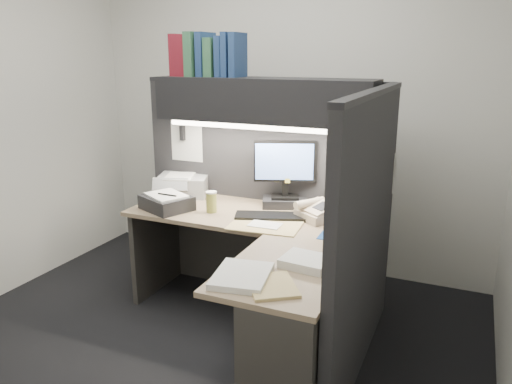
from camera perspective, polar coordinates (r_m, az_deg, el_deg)
floor at (r=3.39m, az=-6.39°, el=-16.78°), size 3.50×3.50×0.00m
wall_back at (r=4.25m, az=3.32°, el=9.33°), size 3.50×0.04×2.70m
partition_back at (r=3.82m, az=0.61°, el=0.24°), size 1.90×0.06×1.60m
partition_right at (r=2.87m, az=12.28°, el=-5.42°), size 0.06×1.50×1.60m
desk at (r=3.00m, az=0.53°, el=-11.52°), size 1.70×1.53×0.73m
overhead_shelf at (r=3.50m, az=0.92°, el=10.47°), size 1.55×0.34×0.30m
task_light_tube at (r=3.39m, az=-0.02°, el=7.42°), size 1.32×0.04×0.04m
monitor at (r=3.60m, az=3.34°, el=1.29°), size 0.43×0.30×0.48m
keyboard at (r=3.39m, az=1.81°, el=-2.79°), size 0.52×0.32×0.02m
mousepad at (r=3.11m, az=9.46°, el=-4.94°), size 0.23×0.21×0.00m
mouse at (r=3.09m, az=9.57°, el=-4.68°), size 0.09×0.12×0.04m
telephone at (r=3.39m, az=7.18°, el=-2.31°), size 0.33×0.33×0.10m
coffee_cup at (r=3.52m, az=-5.11°, el=-1.20°), size 0.10×0.10×0.14m
printer at (r=3.98m, az=-8.31°, el=0.80°), size 0.47×0.44×0.15m
notebook_stack at (r=3.63m, az=-10.17°, el=-1.20°), size 0.41×0.38×0.10m
open_folder at (r=3.24m, az=1.04°, el=-3.87°), size 0.48×0.34×0.01m
paper_stack_a at (r=2.66m, az=5.74°, el=-7.91°), size 0.26×0.23×0.05m
paper_stack_b at (r=2.51m, az=-1.62°, el=-9.56°), size 0.32×0.37×0.03m
manila_stack at (r=2.43m, az=1.84°, el=-10.66°), size 0.34×0.35×0.02m
binder_row at (r=3.69m, az=-5.65°, el=15.27°), size 0.53×0.25×0.31m
pinned_papers at (r=3.29m, az=4.37°, el=2.22°), size 1.76×1.31×0.51m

